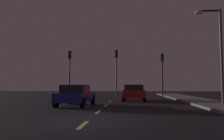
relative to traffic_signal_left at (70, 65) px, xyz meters
The scene contains 12 objects.
ground_plane 10.78m from the traffic_signal_left, 59.43° to the right, with size 80.00×80.00×0.00m, color black.
sidewalk_curb_right 15.78m from the traffic_signal_left, 34.55° to the right, with size 3.00×40.00×0.15m, color gray.
lane_stripe_nearest 18.06m from the traffic_signal_left, 73.08° to the right, with size 0.16×1.60×0.01m, color #EACC4C.
lane_stripe_second 14.57m from the traffic_signal_left, 68.58° to the right, with size 0.16×1.60×0.01m, color #EACC4C.
lane_stripe_third 11.27m from the traffic_signal_left, 61.08° to the right, with size 0.16×1.60×0.01m, color #EACC4C.
lane_stripe_fourth 8.41m from the traffic_signal_left, 46.96° to the right, with size 0.16×1.60×0.01m, color #EACC4C.
traffic_signal_left is the anchor object (origin of this frame).
traffic_signal_center 5.37m from the traffic_signal_left, ahead, with size 0.32×0.38×5.43m.
traffic_signal_right 10.46m from the traffic_signal_left, ahead, with size 0.32×0.38×4.92m.
car_stopped_ahead 8.92m from the traffic_signal_left, 30.96° to the right, with size 2.09×4.14×1.46m.
car_adjacent_lane 10.74m from the traffic_signal_left, 72.17° to the right, with size 2.14×4.02×1.43m.
street_lamp_right 15.82m from the traffic_signal_left, 36.81° to the right, with size 1.76×0.36×6.56m.
Camera 1 is at (1.60, -8.84, 1.36)m, focal length 35.21 mm.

